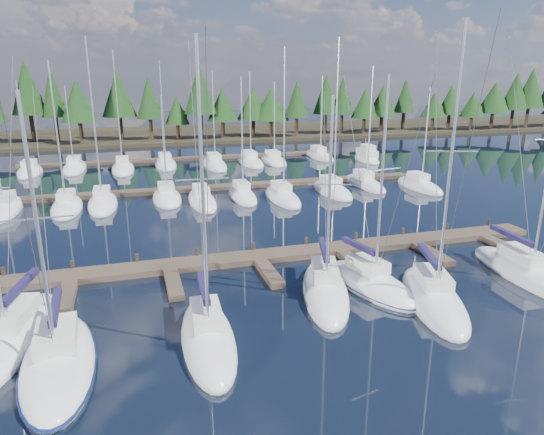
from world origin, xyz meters
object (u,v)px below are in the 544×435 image
object	(u,v)px
front_sailboat_0	(13,338)
front_sailboat_4	(370,283)
front_sailboat_3	(325,290)
front_sailboat_6	(525,273)
front_sailboat_5	(433,298)
front_sailboat_1	(59,362)
motor_yacht_right	(367,157)
main_dock	(259,260)
front_sailboat_2	(208,337)

from	to	relation	value
front_sailboat_0	front_sailboat_4	xyz separation A→B (m)	(19.36, 0.85, -0.00)
front_sailboat_3	front_sailboat_6	bearing A→B (deg)	-5.67
front_sailboat_4	front_sailboat_5	world-z (taller)	front_sailboat_5
front_sailboat_5	front_sailboat_6	distance (m)	7.79
front_sailboat_1	front_sailboat_5	xyz separation A→B (m)	(19.47, 0.73, 0.03)
motor_yacht_right	front_sailboat_6	bearing A→B (deg)	-103.94
front_sailboat_5	front_sailboat_4	bearing A→B (deg)	130.50
front_sailboat_4	front_sailboat_5	size ratio (longest dim) A/B	0.84
main_dock	front_sailboat_2	distance (m)	10.45
front_sailboat_6	main_dock	bearing A→B (deg)	155.31
front_sailboat_4	front_sailboat_6	bearing A→B (deg)	-8.02
front_sailboat_4	front_sailboat_6	distance (m)	10.19
front_sailboat_0	front_sailboat_3	world-z (taller)	front_sailboat_0
front_sailboat_1	front_sailboat_5	size ratio (longest dim) A/B	0.81
front_sailboat_2	front_sailboat_3	world-z (taller)	front_sailboat_2
front_sailboat_1	front_sailboat_3	bearing A→B (deg)	13.83
front_sailboat_0	front_sailboat_3	size ratio (longest dim) A/B	1.16
front_sailboat_3	front_sailboat_6	distance (m)	13.15
main_dock	front_sailboat_4	world-z (taller)	front_sailboat_4
front_sailboat_3	front_sailboat_5	xyz separation A→B (m)	(5.43, -2.72, 0.02)
front_sailboat_0	front_sailboat_1	distance (m)	3.58
main_dock	front_sailboat_5	size ratio (longest dim) A/B	2.81
front_sailboat_3	motor_yacht_right	xyz separation A→B (m)	(23.47, 40.52, 0.16)
front_sailboat_0	front_sailboat_5	xyz separation A→B (m)	(21.79, -1.99, 0.01)
front_sailboat_1	front_sailboat_6	size ratio (longest dim) A/B	0.79
front_sailboat_0	front_sailboat_4	size ratio (longest dim) A/B	1.07
front_sailboat_4	motor_yacht_right	xyz separation A→B (m)	(20.47, 40.40, 0.15)
front_sailboat_2	front_sailboat_1	bearing A→B (deg)	-178.99
front_sailboat_1	front_sailboat_4	bearing A→B (deg)	11.86
front_sailboat_0	front_sailboat_6	bearing A→B (deg)	-1.10
front_sailboat_1	front_sailboat_6	distance (m)	27.22
front_sailboat_0	front_sailboat_2	world-z (taller)	front_sailboat_2
front_sailboat_2	front_sailboat_6	distance (m)	20.61
main_dock	front_sailboat_3	world-z (taller)	front_sailboat_3
main_dock	front_sailboat_5	distance (m)	11.59
main_dock	front_sailboat_3	distance (m)	6.30
front_sailboat_3	front_sailboat_5	bearing A→B (deg)	-26.65
front_sailboat_4	front_sailboat_5	bearing A→B (deg)	-49.50
front_sailboat_5	front_sailboat_6	bearing A→B (deg)	10.54
front_sailboat_2	front_sailboat_5	size ratio (longest dim) A/B	0.94
front_sailboat_2	front_sailboat_5	distance (m)	12.87
front_sailboat_1	front_sailboat_6	xyz separation A→B (m)	(27.13, 2.16, 0.03)
front_sailboat_1	front_sailboat_2	distance (m)	6.62
front_sailboat_0	front_sailboat_2	size ratio (longest dim) A/B	0.96
main_dock	front_sailboat_0	bearing A→B (deg)	-154.87
front_sailboat_1	motor_yacht_right	distance (m)	57.80
front_sailboat_2	front_sailboat_3	size ratio (longest dim) A/B	1.21
front_sailboat_1	front_sailboat_2	world-z (taller)	front_sailboat_2
front_sailboat_0	front_sailboat_5	world-z (taller)	front_sailboat_5
front_sailboat_5	motor_yacht_right	distance (m)	46.86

